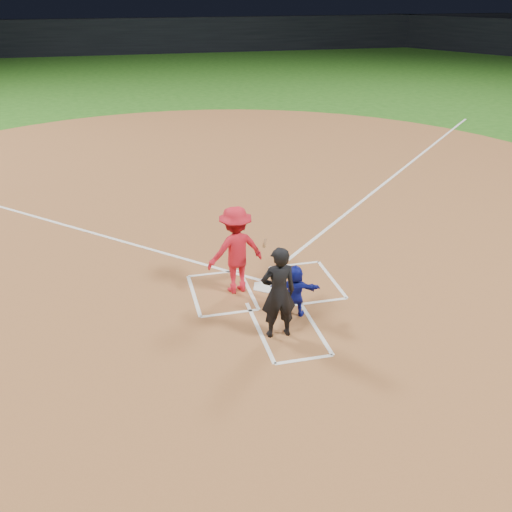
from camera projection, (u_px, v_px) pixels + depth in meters
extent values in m
plane|color=#225816|center=(265.00, 287.00, 12.71)|extent=(120.00, 120.00, 0.00)
cylinder|color=brown|center=(217.00, 198.00, 17.96)|extent=(28.00, 28.00, 0.01)
cube|color=black|center=(137.00, 36.00, 54.04)|extent=(80.00, 1.20, 3.20)
cylinder|color=silver|center=(265.00, 287.00, 12.70)|extent=(0.60, 0.60, 0.02)
imported|color=#121B93|center=(295.00, 291.00, 11.43)|extent=(1.06, 0.62, 1.09)
imported|color=black|center=(278.00, 293.00, 10.58)|extent=(0.68, 0.45, 1.85)
cube|color=white|center=(214.00, 273.00, 13.29)|extent=(1.22, 0.08, 0.01)
cube|color=white|center=(230.00, 313.00, 11.69)|extent=(1.22, 0.08, 0.01)
cube|color=white|center=(249.00, 289.00, 12.62)|extent=(0.08, 1.83, 0.01)
cube|color=white|center=(194.00, 295.00, 12.36)|extent=(0.08, 1.83, 0.01)
cube|color=white|center=(294.00, 264.00, 13.71)|extent=(1.22, 0.08, 0.01)
cube|color=white|center=(320.00, 302.00, 12.11)|extent=(1.22, 0.08, 0.01)
cube|color=white|center=(281.00, 285.00, 12.78)|extent=(0.08, 1.83, 0.01)
cube|color=white|center=(332.00, 279.00, 13.05)|extent=(0.08, 1.83, 0.01)
cube|color=white|center=(260.00, 331.00, 11.10)|extent=(0.08, 2.20, 0.01)
cube|color=white|center=(313.00, 324.00, 11.33)|extent=(0.08, 2.20, 0.01)
cube|color=white|center=(304.00, 359.00, 10.25)|extent=(1.10, 0.08, 0.01)
cube|color=white|center=(402.00, 170.00, 20.68)|extent=(14.21, 14.21, 0.01)
imported|color=red|center=(236.00, 250.00, 12.16)|extent=(1.37, 0.96, 1.94)
cylinder|color=brown|center=(265.00, 243.00, 12.09)|extent=(0.30, 0.82, 0.28)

